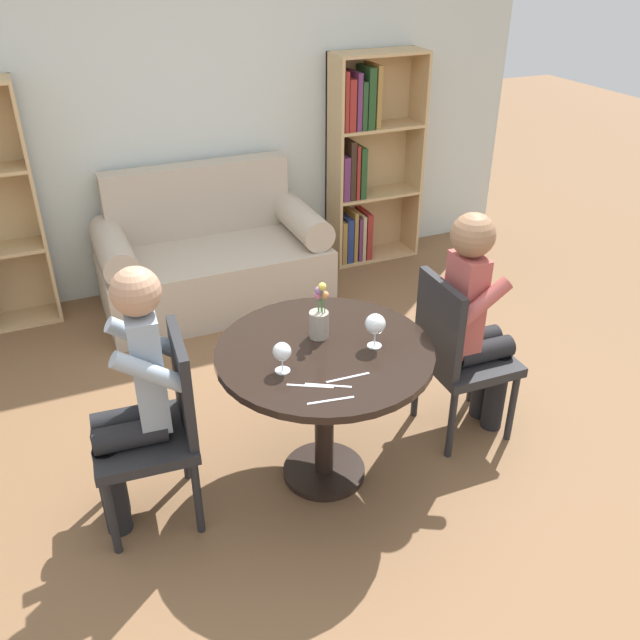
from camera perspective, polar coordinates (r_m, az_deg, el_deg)
name	(u,v)px	position (r m, az deg, el deg)	size (l,w,h in m)	color
ground_plane	(324,473)	(3.40, 0.34, -12.74)	(16.00, 16.00, 0.00)	brown
back_wall	(182,95)	(4.87, -11.51, 18.10)	(5.20, 0.05, 2.70)	silver
round_table	(324,375)	(3.04, 0.38, -4.65)	(0.97, 0.97, 0.72)	black
couch	(212,260)	(4.79, -9.08, 5.00)	(1.52, 0.80, 0.92)	#B7A893
bookshelf_right	(363,162)	(5.28, 3.65, 13.11)	(0.70, 0.28, 1.57)	tan
chair_left	(159,423)	(2.98, -13.39, -8.43)	(0.45, 0.45, 0.90)	#232326
chair_right	(456,351)	(3.43, 11.42, -2.59)	(0.43, 0.43, 0.90)	#232326
person_left	(132,398)	(2.90, -15.54, -6.32)	(0.43, 0.36, 1.22)	black
person_right	(476,320)	(3.39, 12.98, 0.00)	(0.42, 0.35, 1.22)	black
wine_glass_left	(282,353)	(2.77, -3.22, -2.76)	(0.08, 0.08, 0.13)	white
wine_glass_right	(375,324)	(2.93, 4.68, -0.37)	(0.09, 0.09, 0.16)	white
flower_vase	(319,318)	(3.00, -0.06, 0.17)	(0.09, 0.09, 0.28)	#9E9384
knife_left_setting	(310,386)	(2.73, -0.85, -5.58)	(0.17, 0.10, 0.00)	silver
fork_left_setting	(328,385)	(2.73, 0.70, -5.53)	(0.17, 0.10, 0.00)	silver
knife_right_setting	(331,400)	(2.65, 0.91, -6.79)	(0.19, 0.04, 0.00)	silver
fork_right_setting	(349,377)	(2.78, 2.46, -4.84)	(0.19, 0.02, 0.00)	silver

